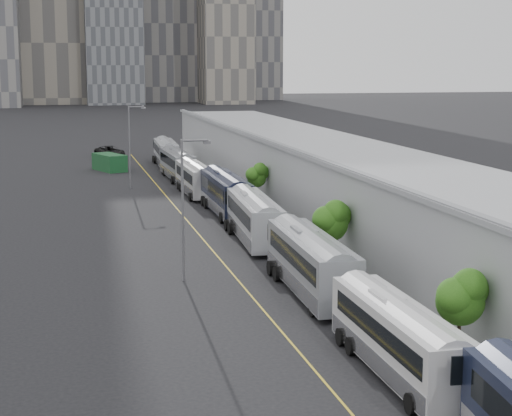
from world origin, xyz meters
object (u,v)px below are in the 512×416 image
object	(u,v)px
bus_6	(195,181)
bus_7	(177,167)
bus_5	(226,197)
bus_3	(311,268)
bus_4	(254,222)
shipping_container	(110,162)
street_lamp_near	(185,201)
bus_2	(398,344)
bus_8	(166,155)
street_lamp_far	(131,142)
suv	(110,151)

from	to	relation	value
bus_6	bus_7	distance (m)	13.75
bus_5	bus_7	world-z (taller)	bus_5
bus_3	bus_5	bearing A→B (deg)	91.12
bus_4	shipping_container	bearing A→B (deg)	102.99
bus_4	bus_6	distance (m)	26.50
bus_7	street_lamp_near	world-z (taller)	street_lamp_near
bus_7	street_lamp_near	xyz separation A→B (m)	(-6.67, -51.64, 3.94)
bus_6	bus_2	bearing A→B (deg)	-90.36
bus_8	street_lamp_far	size ratio (longest dim) A/B	1.35
bus_5	bus_8	distance (m)	40.99
street_lamp_near	bus_2	bearing A→B (deg)	-70.56
bus_6	street_lamp_far	bearing A→B (deg)	133.64
bus_3	bus_5	xyz separation A→B (m)	(0.39, 30.19, 0.01)
bus_3	bus_4	size ratio (longest dim) A/B	1.02
bus_2	suv	world-z (taller)	bus_2
shipping_container	street_lamp_far	bearing A→B (deg)	-106.31
bus_8	bus_6	bearing A→B (deg)	-88.28
street_lamp_near	suv	bearing A→B (deg)	90.03
bus_3	bus_7	bearing A→B (deg)	92.52
bus_6	suv	xyz separation A→B (m)	(-6.77, 42.01, -0.66)
bus_2	bus_4	world-z (taller)	bus_4
bus_5	shipping_container	world-z (taller)	bus_5
bus_7	bus_8	xyz separation A→B (m)	(0.40, 14.40, 0.02)
bus_2	bus_6	xyz separation A→B (m)	(-0.35, 57.95, -0.00)
street_lamp_far	shipping_container	xyz separation A→B (m)	(-1.50, 17.71, -4.41)
bus_4	street_lamp_far	distance (m)	34.09
bus_7	bus_8	distance (m)	14.41
bus_7	bus_8	size ratio (longest dim) A/B	0.99
bus_4	bus_7	xyz separation A→B (m)	(-0.75, 40.24, -0.07)
street_lamp_far	shipping_container	distance (m)	18.32
street_lamp_far	suv	bearing A→B (deg)	90.50
bus_3	street_lamp_near	size ratio (longest dim) A/B	1.43
street_lamp_near	suv	xyz separation A→B (m)	(-0.05, 79.90, -4.67)
bus_3	bus_8	world-z (taller)	bus_3
bus_3	shipping_container	distance (m)	67.90
bus_7	bus_8	bearing A→B (deg)	86.64
bus_4	bus_5	world-z (taller)	bus_5
suv	bus_8	bearing A→B (deg)	-86.50
street_lamp_near	shipping_container	xyz separation A→B (m)	(-1.23, 62.22, -4.38)
bus_5	street_lamp_near	xyz separation A→B (m)	(-7.70, -25.05, 3.83)
bus_2	suv	distance (m)	100.21
bus_8	bus_4	bearing A→B (deg)	-87.21
street_lamp_near	shipping_container	world-z (taller)	street_lamp_near
shipping_container	suv	distance (m)	17.72
street_lamp_near	bus_4	bearing A→B (deg)	56.92
shipping_container	bus_7	bearing A→B (deg)	-74.38
bus_8	bus_7	bearing A→B (deg)	-89.19
bus_2	street_lamp_near	distance (m)	21.64
bus_7	shipping_container	world-z (taller)	bus_7
bus_5	bus_4	bearing A→B (deg)	-90.86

